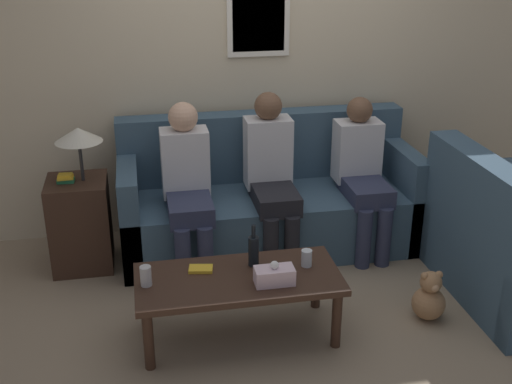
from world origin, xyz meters
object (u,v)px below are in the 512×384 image
(drinking_glass, at_px, (306,258))
(person_right, at_px, (362,170))
(couch_main, at_px, (268,203))
(person_middle, at_px, (271,172))
(coffee_table, at_px, (238,284))
(person_left, at_px, (187,182))
(wine_bottle, at_px, (254,250))
(teddy_bear, at_px, (429,298))

(drinking_glass, relative_size, person_right, 0.09)
(couch_main, height_order, person_middle, person_middle)
(drinking_glass, xyz_separation_m, person_middle, (-0.01, 0.97, 0.20))
(coffee_table, xyz_separation_m, person_left, (-0.21, 0.96, 0.29))
(coffee_table, xyz_separation_m, wine_bottle, (0.11, 0.12, 0.16))
(wine_bottle, distance_m, person_middle, 0.96)
(couch_main, height_order, drinking_glass, couch_main)
(person_middle, xyz_separation_m, teddy_bear, (0.80, -1.07, -0.52))
(person_left, bearing_deg, person_middle, 5.43)
(coffee_table, height_order, person_right, person_right)
(person_right, bearing_deg, wine_bottle, -138.34)
(couch_main, xyz_separation_m, person_left, (-0.63, -0.23, 0.31))
(couch_main, distance_m, coffee_table, 1.26)
(wine_bottle, xyz_separation_m, person_middle, (0.30, 0.90, 0.15))
(coffee_table, bearing_deg, person_middle, 67.75)
(coffee_table, distance_m, person_middle, 1.14)
(drinking_glass, relative_size, person_left, 0.09)
(couch_main, distance_m, teddy_bear, 1.48)
(couch_main, relative_size, person_right, 1.94)
(couch_main, distance_m, person_left, 0.74)
(couch_main, xyz_separation_m, drinking_glass, (-0.00, -1.14, 0.12))
(person_middle, bearing_deg, person_right, -1.28)
(coffee_table, xyz_separation_m, person_right, (1.11, 1.01, 0.27))
(person_left, height_order, person_middle, person_middle)
(drinking_glass, distance_m, person_right, 1.19)
(drinking_glass, xyz_separation_m, teddy_bear, (0.79, -0.09, -0.32))
(person_middle, bearing_deg, couch_main, 85.92)
(person_left, height_order, teddy_bear, person_left)
(wine_bottle, bearing_deg, teddy_bear, -8.37)
(wine_bottle, bearing_deg, drinking_glass, -12.61)
(couch_main, relative_size, wine_bottle, 8.32)
(person_left, xyz_separation_m, person_middle, (0.62, 0.06, 0.01))
(drinking_glass, relative_size, person_middle, 0.09)
(couch_main, bearing_deg, coffee_table, -109.89)
(coffee_table, distance_m, person_left, 1.03)
(couch_main, height_order, person_right, person_right)
(wine_bottle, bearing_deg, coffee_table, -134.13)
(person_right, distance_m, teddy_bear, 1.16)
(drinking_glass, bearing_deg, person_middle, 90.54)
(drinking_glass, distance_m, person_middle, 0.99)
(wine_bottle, xyz_separation_m, teddy_bear, (1.11, -0.16, -0.37))
(wine_bottle, relative_size, drinking_glass, 2.56)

